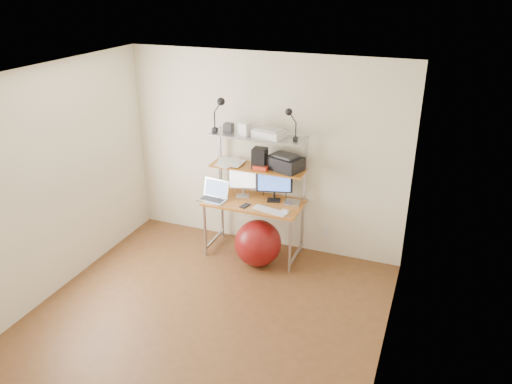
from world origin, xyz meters
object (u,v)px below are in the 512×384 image
laptop (214,195)px  printer (285,163)px  monitor_black (274,184)px  monitor_silver (243,181)px  exercise_ball (258,243)px

laptop → printer: bearing=24.9°
monitor_black → laptop: monitor_black is taller
laptop → printer: (0.83, 0.26, 0.45)m
monitor_silver → monitor_black: size_ratio=0.90×
monitor_silver → laptop: monitor_silver is taller
laptop → exercise_ball: bearing=-2.2°
exercise_ball → monitor_black: bearing=75.2°
printer → exercise_ball: printer is taller
laptop → printer: size_ratio=0.81×
printer → exercise_ball: (-0.21, -0.37, -0.95)m
printer → exercise_ball: size_ratio=0.81×
monitor_silver → monitor_black: 0.41m
monitor_black → monitor_silver: bearing=169.1°
laptop → exercise_ball: 0.81m
monitor_black → exercise_ball: bearing=-119.0°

